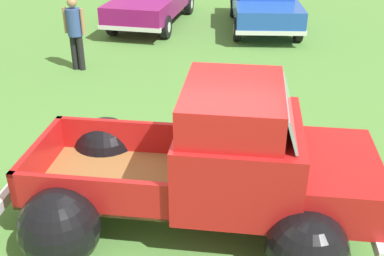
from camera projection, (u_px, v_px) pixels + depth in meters
ground_plane at (187, 218)px, 6.27m from camera, size 80.00×80.00×0.00m
vintage_pickup_truck at (217, 172)px, 5.87m from camera, size 4.67×2.86×1.96m
show_car_1 at (264, 2)px, 14.29m from camera, size 2.18×4.48×1.43m
spectator_1 at (75, 29)px, 10.89m from camera, size 0.54×0.39×1.71m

